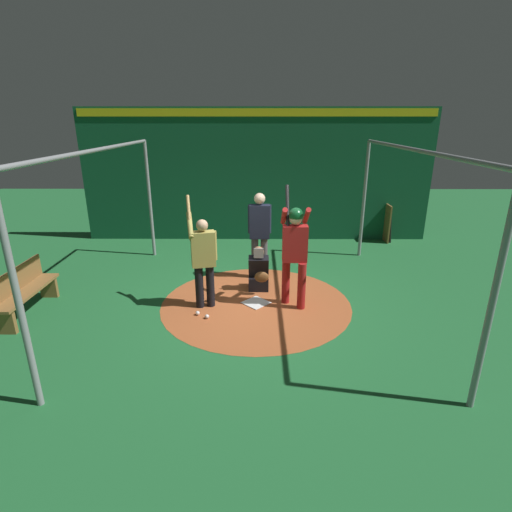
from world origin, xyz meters
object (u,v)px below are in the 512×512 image
object	(u,v)px
batter	(295,247)
umpire	(260,231)
visitor	(203,257)
baseball_0	(198,313)
bench	(23,291)
catcher	(259,273)
bat_rack	(387,224)
baseball_1	(207,316)
home_plate	(256,303)

from	to	relation	value
batter	umpire	size ratio (longest dim) A/B	1.17
visitor	baseball_0	bearing A→B (deg)	-27.04
umpire	bench	size ratio (longest dim) A/B	1.15
catcher	visitor	size ratio (longest dim) A/B	0.46
baseball_0	bat_rack	bearing A→B (deg)	133.86
visitor	batter	bearing A→B (deg)	78.84
catcher	baseball_1	world-z (taller)	catcher
umpire	catcher	bearing A→B (deg)	-1.27
batter	catcher	xyz separation A→B (m)	(-0.70, -0.64, -0.78)
home_plate	bat_rack	distance (m)	5.51
catcher	bat_rack	size ratio (longest dim) A/B	0.88
bench	baseball_0	bearing A→B (deg)	88.97
home_plate	bench	distance (m)	4.14
bench	visitor	bearing A→B (deg)	95.67
home_plate	baseball_0	size ratio (longest dim) A/B	5.68
umpire	bat_rack	bearing A→B (deg)	127.33
batter	baseball_0	distance (m)	2.09
bench	baseball_1	xyz separation A→B (m)	(0.18, 3.24, -0.40)
umpire	baseball_0	bearing A→B (deg)	-31.81
visitor	catcher	bearing A→B (deg)	114.20
home_plate	bench	size ratio (longest dim) A/B	0.26
catcher	umpire	world-z (taller)	umpire
catcher	bat_rack	bearing A→B (deg)	133.18
bat_rack	baseball_0	size ratio (longest dim) A/B	14.20
bench	baseball_1	distance (m)	3.27
batter	umpire	bearing A→B (deg)	-155.34
baseball_1	baseball_0	bearing A→B (deg)	-124.60
umpire	bat_rack	size ratio (longest dim) A/B	1.78
umpire	baseball_1	bearing A→B (deg)	-25.81
batter	baseball_1	xyz separation A→B (m)	(0.55, -1.54, -1.10)
bat_rack	baseball_1	xyz separation A→B (m)	(4.67, -4.55, -0.45)
baseball_1	home_plate	bearing A→B (deg)	125.62
catcher	visitor	distance (m)	1.39
umpire	baseball_1	distance (m)	2.35
visitor	baseball_1	xyz separation A→B (m)	(0.49, 0.09, -0.92)
home_plate	baseball_0	distance (m)	1.14
catcher	baseball_1	xyz separation A→B (m)	(1.25, -0.91, -0.32)
bat_rack	bench	distance (m)	8.99
baseball_0	baseball_1	distance (m)	0.22
batter	home_plate	bearing A→B (deg)	-95.18
home_plate	catcher	size ratio (longest dim) A/B	0.45
umpire	visitor	size ratio (longest dim) A/B	0.92
umpire	baseball_0	distance (m)	2.33
batter	catcher	world-z (taller)	batter
batter	catcher	distance (m)	1.23
home_plate	umpire	world-z (taller)	umpire
catcher	bat_rack	world-z (taller)	bat_rack
visitor	bench	xyz separation A→B (m)	(0.31, -3.15, -0.52)
visitor	umpire	bearing A→B (deg)	131.25
visitor	baseball_1	world-z (taller)	visitor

